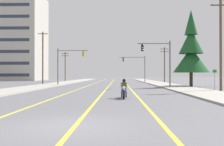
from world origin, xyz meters
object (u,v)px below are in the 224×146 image
Objects in this scene: traffic_signal_near_right at (161,57)px; utility_pole_right_near at (221,40)px; street_sign at (215,77)px; utility_pole_left_far at (65,65)px; conifer_tree_right_verge_near at (191,51)px; traffic_signal_mid_right at (137,64)px; apartment_building_far_left_block at (12,37)px; motorcycle_with_rider at (124,90)px; utility_pole_left_near at (43,57)px; utility_pole_right_far at (164,63)px; traffic_signal_near_left at (67,61)px.

traffic_signal_near_right is 7.96m from utility_pole_right_near.
traffic_signal_near_right is at bearing 133.71° from street_sign.
conifer_tree_right_verge_near reaches higher than utility_pole_left_far.
traffic_signal_mid_right is 0.22× the size of apartment_building_far_left_block.
apartment_building_far_left_block is (-38.66, 21.72, 9.85)m from traffic_signal_mid_right.
motorcycle_with_rider is 21.49m from conifer_tree_right_verge_near.
motorcycle_with_rider is at bearing -138.44° from street_sign.
utility_pole_left_near is 27.10m from conifer_tree_right_verge_near.
traffic_signal_mid_right is 45.43m from apartment_building_far_left_block.
utility_pole_right_far is 3.57× the size of street_sign.
traffic_signal_near_left is 24.13m from street_sign.
motorcycle_with_rider is 13.55m from street_sign.
traffic_signal_near_left is at bearing 165.52° from conifer_tree_right_verge_near.
apartment_building_far_left_block is (-44.89, 43.43, 8.82)m from conifer_tree_right_verge_near.
utility_pole_right_near reaches higher than utility_pole_right_far.
traffic_signal_mid_right is 2.58× the size of street_sign.
traffic_signal_mid_right is 21.97m from utility_pole_left_near.
utility_pole_left_near is 1.20× the size of utility_pole_left_far.
utility_pole_left_far is at bearing -24.68° from apartment_building_far_left_block.
utility_pole_left_far is at bearing 102.37° from traffic_signal_near_left.
utility_pole_left_far is 0.73× the size of conifer_tree_right_verge_near.
utility_pole_right_near is at bearing -78.04° from traffic_signal_mid_right.
street_sign is (44.75, -52.77, -12.52)m from apartment_building_far_left_block.
utility_pole_right_near is 0.91× the size of conifer_tree_right_verge_near.
apartment_building_far_left_block is (-34.63, 61.74, 13.43)m from motorcycle_with_rider.
street_sign is at bearing -46.29° from traffic_signal_near_right.
utility_pole_left_far is 51.09m from street_sign.
apartment_building_far_left_block reaches higher than traffic_signal_near_left.
utility_pole_left_near is at bearing -149.58° from utility_pole_right_far.
apartment_building_far_left_block reaches higher than street_sign.
apartment_building_far_left_block reaches higher than motorcycle_with_rider.
traffic_signal_mid_right is 0.62× the size of utility_pole_left_near.
traffic_signal_mid_right is 22.61m from conifer_tree_right_verge_near.
conifer_tree_right_verge_near is (-0.42, 9.63, -0.35)m from utility_pole_right_near.
utility_pole_left_near is 24.33m from utility_pole_left_far.
utility_pole_right_near is 51.55m from utility_pole_left_far.
conifer_tree_right_verge_near is at bearing 38.78° from traffic_signal_near_right.
traffic_signal_near_right reaches higher than motorcycle_with_rider.
utility_pole_right_near is (19.78, -14.63, 1.43)m from traffic_signal_near_left.
utility_pole_right_far is 1.04× the size of utility_pole_left_far.
street_sign is (-0.95, -34.90, -3.13)m from utility_pole_right_far.
traffic_signal_near_left is 30.40m from utility_pole_left_far.
traffic_signal_near_left is 0.75× the size of utility_pole_left_far.
utility_pole_right_near is 0.37× the size of apartment_building_far_left_block.
traffic_signal_mid_right is at bearing -151.32° from utility_pole_right_far.
utility_pole_left_far is (-26.69, 9.13, -0.16)m from utility_pole_right_far.
apartment_building_far_left_block is at bearing 150.68° from traffic_signal_mid_right.
motorcycle_with_rider is 0.35× the size of traffic_signal_near_right.
street_sign is (19.23, -14.34, -2.62)m from traffic_signal_near_left.
traffic_signal_near_right is 25.86m from traffic_signal_mid_right.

